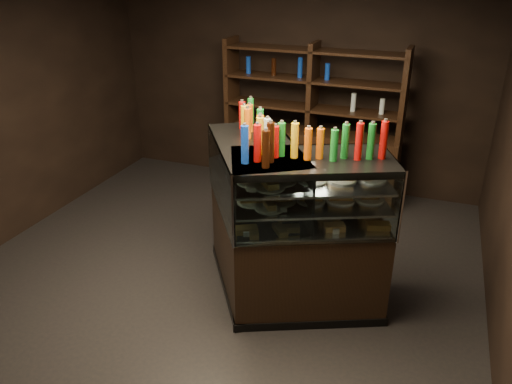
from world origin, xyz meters
TOP-DOWN VIEW (x-y plane):
  - ground at (0.00, 0.00)m, footprint 5.00×5.00m
  - room_shell at (0.00, 0.00)m, footprint 5.02×5.02m
  - display_case at (0.68, -0.18)m, footprint 1.92×1.48m
  - food_display at (0.68, -0.18)m, footprint 1.56×1.11m
  - bottles_top at (0.68, -0.18)m, footprint 1.39×0.97m
  - potted_conifer at (1.12, 0.16)m, footprint 0.31×0.31m
  - back_shelving at (0.35, 2.05)m, footprint 2.26×0.49m

SIDE VIEW (x-z plane):
  - ground at x=0.00m, z-range 0.00..0.00m
  - potted_conifer at x=1.12m, z-range 0.05..0.71m
  - display_case at x=0.68m, z-range -0.24..1.21m
  - back_shelving at x=0.35m, z-range -0.39..1.61m
  - food_display at x=0.68m, z-range 0.90..1.35m
  - bottles_top at x=0.68m, z-range 1.43..1.73m
  - room_shell at x=0.00m, z-range 0.44..3.45m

